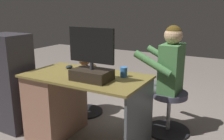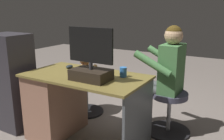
% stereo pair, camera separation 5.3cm
% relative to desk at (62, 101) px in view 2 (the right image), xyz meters
% --- Properties ---
extents(ground_plane, '(10.00, 10.00, 0.00)m').
position_rel_desk_xyz_m(ground_plane, '(-0.32, -0.32, -0.39)').
color(ground_plane, slate).
extents(desk, '(1.23, 0.68, 0.73)m').
position_rel_desk_xyz_m(desk, '(0.00, 0.00, 0.00)').
color(desk, brown).
rests_on(desk, ground_plane).
extents(monitor, '(0.46, 0.24, 0.48)m').
position_rel_desk_xyz_m(monitor, '(-0.47, 0.11, 0.48)').
color(monitor, black).
rests_on(monitor, desk).
extents(keyboard, '(0.42, 0.14, 0.02)m').
position_rel_desk_xyz_m(keyboard, '(-0.31, -0.12, 0.35)').
color(keyboard, black).
rests_on(keyboard, desk).
extents(computer_mouse, '(0.06, 0.10, 0.04)m').
position_rel_desk_xyz_m(computer_mouse, '(-0.00, -0.14, 0.36)').
color(computer_mouse, '#1D252A').
rests_on(computer_mouse, desk).
extents(cup, '(0.07, 0.07, 0.10)m').
position_rel_desk_xyz_m(cup, '(-0.68, -0.13, 0.39)').
color(cup, '#3372BF').
rests_on(cup, desk).
extents(tv_remote, '(0.10, 0.15, 0.02)m').
position_rel_desk_xyz_m(tv_remote, '(-0.24, -0.02, 0.35)').
color(tv_remote, black).
rests_on(tv_remote, desk).
extents(office_chair_teddy, '(0.45, 0.45, 0.48)m').
position_rel_desk_xyz_m(office_chair_teddy, '(0.12, -0.60, -0.10)').
color(office_chair_teddy, black).
rests_on(office_chair_teddy, ground_plane).
extents(teddy_bear, '(0.24, 0.24, 0.35)m').
position_rel_desk_xyz_m(teddy_bear, '(0.12, -0.61, 0.25)').
color(teddy_bear, '#9C7340').
rests_on(teddy_bear, office_chair_teddy).
extents(visitor_chair, '(0.50, 0.50, 0.48)m').
position_rel_desk_xyz_m(visitor_chair, '(-1.00, -0.63, -0.12)').
color(visitor_chair, black).
rests_on(visitor_chair, ground_plane).
extents(person, '(0.53, 0.48, 1.21)m').
position_rel_desk_xyz_m(person, '(-0.92, -0.62, 0.33)').
color(person, '#437340').
rests_on(person, ground_plane).
extents(equipment_rack, '(0.44, 0.36, 1.10)m').
position_rel_desk_xyz_m(equipment_rack, '(0.62, 0.15, 0.16)').
color(equipment_rack, '#2E2B31').
rests_on(equipment_rack, ground_plane).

